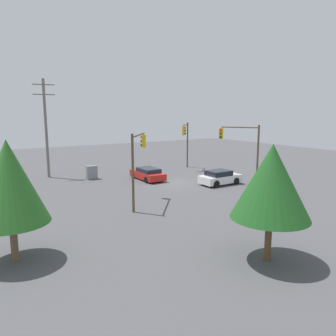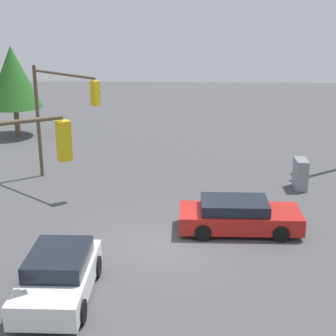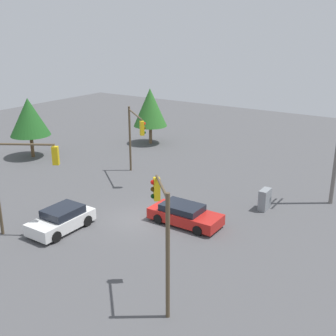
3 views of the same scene
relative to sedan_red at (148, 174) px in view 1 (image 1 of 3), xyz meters
The scene contains 10 objects.
ground_plane 2.91m from the sedan_red, 113.53° to the left, with size 80.00×80.00×0.00m, color #4C4C4F.
sedan_red is the anchor object (origin of this frame).
sedan_white 7.48m from the sedan_red, 130.16° to the left, with size 4.05×2.03×1.39m.
traffic_signal_main 9.83m from the sedan_red, 56.81° to the left, with size 2.99×3.65×5.51m.
traffic_signal_cross 8.54m from the sedan_red, 155.49° to the right, with size 2.24×2.21×5.64m.
traffic_signal_aux 10.01m from the sedan_red, 132.51° to the left, with size 2.20×3.38×5.77m.
utility_pole_tall 11.83m from the sedan_red, 39.03° to the right, with size 2.20×0.28×10.33m.
electrical_cabinet 5.86m from the sedan_red, 34.56° to the right, with size 1.10×0.53×1.42m, color gray.
tree_left 19.70m from the sedan_red, 42.20° to the left, with size 3.48×3.48×5.78m.
tree_right 20.16m from the sedan_red, 77.70° to the left, with size 3.68×3.68×5.57m.
Camera 1 is at (17.23, 26.66, 7.00)m, focal length 35.00 mm.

